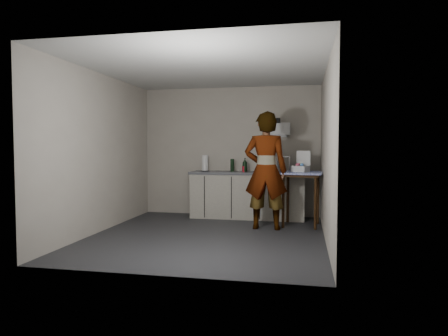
% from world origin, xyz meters
% --- Properties ---
extents(ground, '(4.00, 4.00, 0.00)m').
position_xyz_m(ground, '(0.00, 0.00, 0.00)').
color(ground, '#242529').
rests_on(ground, ground).
extents(wall_back, '(3.60, 0.02, 2.60)m').
position_xyz_m(wall_back, '(0.00, 1.99, 1.30)').
color(wall_back, '#B2A89B').
rests_on(wall_back, ground).
extents(wall_right, '(0.02, 4.00, 2.60)m').
position_xyz_m(wall_right, '(1.79, 0.00, 1.30)').
color(wall_right, '#B2A89B').
rests_on(wall_right, ground).
extents(wall_left, '(0.02, 4.00, 2.60)m').
position_xyz_m(wall_left, '(-1.79, 0.00, 1.30)').
color(wall_left, '#B2A89B').
rests_on(wall_left, ground).
extents(ceiling, '(3.60, 4.00, 0.01)m').
position_xyz_m(ceiling, '(0.00, 0.00, 2.60)').
color(ceiling, silver).
rests_on(ceiling, wall_back).
extents(kitchen_counter, '(2.24, 0.62, 0.91)m').
position_xyz_m(kitchen_counter, '(0.40, 1.70, 0.43)').
color(kitchen_counter, black).
rests_on(kitchen_counter, ground).
extents(wall_shelf, '(0.42, 0.18, 0.37)m').
position_xyz_m(wall_shelf, '(1.00, 1.92, 1.75)').
color(wall_shelf, white).
rests_on(wall_shelf, ground).
extents(side_table, '(0.82, 0.82, 0.96)m').
position_xyz_m(side_table, '(1.43, 1.10, 0.83)').
color(side_table, '#33180B').
rests_on(side_table, ground).
extents(standing_man, '(0.73, 0.48, 1.99)m').
position_xyz_m(standing_man, '(0.84, 0.72, 0.99)').
color(standing_man, '#B2A593').
rests_on(standing_man, ground).
extents(soap_bottle, '(0.14, 0.14, 0.27)m').
position_xyz_m(soap_bottle, '(0.35, 1.70, 1.04)').
color(soap_bottle, black).
rests_on(soap_bottle, kitchen_counter).
extents(soda_can, '(0.06, 0.06, 0.11)m').
position_xyz_m(soda_can, '(0.32, 1.68, 0.96)').
color(soda_can, red).
rests_on(soda_can, kitchen_counter).
extents(dark_bottle, '(0.07, 0.07, 0.25)m').
position_xyz_m(dark_bottle, '(0.10, 1.68, 1.03)').
color(dark_bottle, black).
rests_on(dark_bottle, kitchen_counter).
extents(paper_towel, '(0.18, 0.18, 0.32)m').
position_xyz_m(paper_towel, '(-0.45, 1.65, 1.06)').
color(paper_towel, black).
rests_on(paper_towel, kitchen_counter).
extents(dish_rack, '(0.45, 0.33, 0.31)m').
position_xyz_m(dish_rack, '(1.00, 1.64, 0.98)').
color(dish_rack, white).
rests_on(dish_rack, kitchen_counter).
extents(bakery_box, '(0.35, 0.35, 0.37)m').
position_xyz_m(bakery_box, '(1.42, 1.12, 1.04)').
color(bakery_box, white).
rests_on(bakery_box, side_table).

